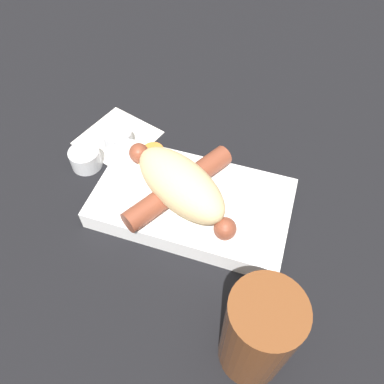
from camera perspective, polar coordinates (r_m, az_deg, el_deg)
ground_plane at (r=0.54m, az=-0.00°, el=-2.62°), size 3.00×3.00×0.00m
food_tray at (r=0.53m, az=-0.00°, el=-1.67°), size 0.27×0.15×0.03m
bread_roll at (r=0.49m, az=-1.77°, el=1.25°), size 0.16×0.13×0.06m
sausage at (r=0.51m, az=-2.04°, el=0.64°), size 0.18×0.17×0.03m
pickled_veggies at (r=0.56m, az=-5.99°, el=4.97°), size 0.07×0.07×0.00m
napkin at (r=0.65m, az=-11.22°, el=8.15°), size 0.14×0.14×0.00m
condiment_cup_near at (r=0.62m, az=-11.24°, el=7.81°), size 0.05×0.05×0.03m
condiment_cup_far at (r=0.61m, az=-15.89°, el=4.83°), size 0.05×0.05×0.03m
drink_glass at (r=0.40m, az=10.02°, el=-20.55°), size 0.07×0.07×0.14m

